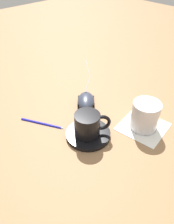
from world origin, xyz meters
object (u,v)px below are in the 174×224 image
(saucer, at_px, (88,134))
(computer_mouse, at_px, (86,101))
(coffee_cup, at_px, (88,124))
(drinking_glass, at_px, (145,115))
(pen, at_px, (42,123))

(saucer, xyz_separation_m, computer_mouse, (0.11, -0.10, 0.01))
(coffee_cup, height_order, drinking_glass, drinking_glass)
(saucer, bearing_deg, coffee_cup, 136.47)
(coffee_cup, distance_m, computer_mouse, 0.15)
(saucer, bearing_deg, drinking_glass, -120.99)
(saucer, bearing_deg, pen, 27.10)
(drinking_glass, xyz_separation_m, pen, (0.22, 0.22, -0.04))
(computer_mouse, height_order, drinking_glass, drinking_glass)
(saucer, relative_size, coffee_cup, 1.41)
(coffee_cup, xyz_separation_m, drinking_glass, (-0.09, -0.15, -0.00))
(coffee_cup, height_order, pen, coffee_cup)
(computer_mouse, relative_size, pen, 0.82)
(computer_mouse, height_order, pen, computer_mouse)
(coffee_cup, bearing_deg, saucer, -43.53)
(computer_mouse, bearing_deg, saucer, 139.16)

